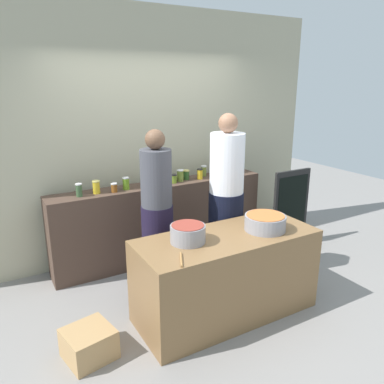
{
  "coord_description": "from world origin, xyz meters",
  "views": [
    {
      "loc": [
        -1.86,
        -2.9,
        2.16
      ],
      "look_at": [
        0.0,
        0.35,
        1.05
      ],
      "focal_mm": 35.42,
      "sensor_mm": 36.0,
      "label": 1
    }
  ],
  "objects": [
    {
      "name": "cooking_pot_left",
      "position": [
        -0.38,
        -0.24,
        0.88
      ],
      "size": [
        0.31,
        0.31,
        0.16
      ],
      "color": "gray",
      "rests_on": "prep_table"
    },
    {
      "name": "cook_in_cap",
      "position": [
        0.36,
        0.25,
        0.84
      ],
      "size": [
        0.37,
        0.37,
        1.85
      ],
      "color": "black",
      "rests_on": "ground"
    },
    {
      "name": "preserve_jar_8",
      "position": [
        0.36,
        1.12,
        1.02
      ],
      "size": [
        0.08,
        0.08,
        0.12
      ],
      "color": "#2C5827",
      "rests_on": "display_shelf"
    },
    {
      "name": "preserve_jar_5",
      "position": [
        0.0,
        1.14,
        1.03
      ],
      "size": [
        0.07,
        0.07,
        0.12
      ],
      "color": "yellow",
      "rests_on": "display_shelf"
    },
    {
      "name": "preserve_jar_7",
      "position": [
        0.26,
        1.09,
        1.03
      ],
      "size": [
        0.08,
        0.08,
        0.14
      ],
      "color": "olive",
      "rests_on": "display_shelf"
    },
    {
      "name": "cooking_pot_center",
      "position": [
        0.39,
        -0.36,
        0.88
      ],
      "size": [
        0.39,
        0.39,
        0.15
      ],
      "color": "gray",
      "rests_on": "prep_table"
    },
    {
      "name": "preserve_jar_12",
      "position": [
        0.93,
        1.04,
        1.03
      ],
      "size": [
        0.09,
        0.09,
        0.14
      ],
      "color": "brown",
      "rests_on": "display_shelf"
    },
    {
      "name": "preserve_jar_1",
      "position": [
        -0.79,
        1.08,
        1.04
      ],
      "size": [
        0.08,
        0.08,
        0.15
      ],
      "color": "gold",
      "rests_on": "display_shelf"
    },
    {
      "name": "wooden_spoon",
      "position": [
        -0.6,
        -0.53,
        0.81
      ],
      "size": [
        0.12,
        0.22,
        0.02
      ],
      "primitive_type": "cylinder",
      "rotation": [
        1.57,
        0.0,
        5.83
      ],
      "color": "#9E703D",
      "rests_on": "prep_table"
    },
    {
      "name": "ground",
      "position": [
        0.0,
        0.0,
        0.0
      ],
      "size": [
        12.0,
        12.0,
        0.0
      ],
      "primitive_type": "plane",
      "color": "gray"
    },
    {
      "name": "preserve_jar_10",
      "position": [
        0.64,
        1.17,
        1.03
      ],
      "size": [
        0.07,
        0.07,
        0.14
      ],
      "color": "olive",
      "rests_on": "display_shelf"
    },
    {
      "name": "display_shelf",
      "position": [
        0.0,
        1.1,
        0.48
      ],
      "size": [
        2.7,
        0.36,
        0.96
      ],
      "primitive_type": "cube",
      "color": "#49352B",
      "rests_on": "ground"
    },
    {
      "name": "preserve_jar_3",
      "position": [
        -0.45,
        1.07,
        1.03
      ],
      "size": [
        0.08,
        0.08,
        0.14
      ],
      "color": "#699B24",
      "rests_on": "display_shelf"
    },
    {
      "name": "chalkboard_sign",
      "position": [
        1.65,
        0.58,
        0.53
      ],
      "size": [
        0.58,
        0.05,
        1.04
      ],
      "color": "black",
      "rests_on": "ground"
    },
    {
      "name": "bread_crate",
      "position": [
        -1.31,
        -0.26,
        0.12
      ],
      "size": [
        0.43,
        0.42,
        0.25
      ],
      "primitive_type": "cube",
      "rotation": [
        0.0,
        0.0,
        0.2
      ],
      "color": "tan",
      "rests_on": "ground"
    },
    {
      "name": "preserve_jar_9",
      "position": [
        0.52,
        1.06,
        1.03
      ],
      "size": [
        0.07,
        0.07,
        0.13
      ],
      "color": "yellow",
      "rests_on": "display_shelf"
    },
    {
      "name": "cook_with_tongs",
      "position": [
        -0.36,
        0.43,
        0.78
      ],
      "size": [
        0.33,
        0.33,
        1.71
      ],
      "color": "black",
      "rests_on": "ground"
    },
    {
      "name": "preserve_jar_6",
      "position": [
        0.15,
        1.05,
        1.02
      ],
      "size": [
        0.08,
        0.08,
        0.11
      ],
      "color": "olive",
      "rests_on": "display_shelf"
    },
    {
      "name": "preserve_jar_11",
      "position": [
        0.8,
        1.14,
        1.03
      ],
      "size": [
        0.09,
        0.09,
        0.13
      ],
      "color": "yellow",
      "rests_on": "display_shelf"
    },
    {
      "name": "prep_table",
      "position": [
        0.0,
        -0.3,
        0.4
      ],
      "size": [
        1.7,
        0.7,
        0.8
      ],
      "primitive_type": "cube",
      "color": "brown",
      "rests_on": "ground"
    },
    {
      "name": "preserve_jar_13",
      "position": [
        1.07,
        1.11,
        1.03
      ],
      "size": [
        0.08,
        0.08,
        0.13
      ],
      "color": "olive",
      "rests_on": "display_shelf"
    },
    {
      "name": "preserve_jar_0",
      "position": [
        -0.99,
        1.06,
        1.03
      ],
      "size": [
        0.07,
        0.07,
        0.14
      ],
      "color": "#3C5A36",
      "rests_on": "display_shelf"
    },
    {
      "name": "preserve_jar_4",
      "position": [
        -0.22,
        1.05,
        1.02
      ],
      "size": [
        0.07,
        0.07,
        0.11
      ],
      "color": "orange",
      "rests_on": "display_shelf"
    },
    {
      "name": "preserve_jar_2",
      "position": [
        -0.61,
        1.03,
        1.01
      ],
      "size": [
        0.07,
        0.07,
        0.1
      ],
      "color": "brown",
      "rests_on": "display_shelf"
    },
    {
      "name": "storefront_wall",
      "position": [
        0.0,
        1.45,
        1.5
      ],
      "size": [
        4.8,
        0.12,
        3.0
      ],
      "primitive_type": "cube",
      "color": "#AEA98C",
      "rests_on": "ground"
    }
  ]
}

